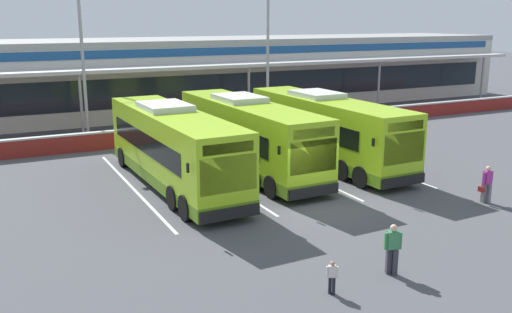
{
  "coord_description": "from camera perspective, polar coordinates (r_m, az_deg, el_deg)",
  "views": [
    {
      "loc": [
        -12.21,
        -18.76,
        7.65
      ],
      "look_at": [
        -1.34,
        3.0,
        1.6
      ],
      "focal_mm": 39.05,
      "sensor_mm": 36.0,
      "label": 1
    }
  ],
  "objects": [
    {
      "name": "bay_stripe_west",
      "position": [
        27.82,
        -4.18,
        -2.03
      ],
      "size": [
        0.14,
        13.0,
        0.01
      ],
      "primitive_type": "cube",
      "color": "silver",
      "rests_on": "ground"
    },
    {
      "name": "coach_bus_leftmost",
      "position": [
        26.04,
        -8.47,
        0.79
      ],
      "size": [
        3.12,
        12.21,
        3.78
      ],
      "color": "#9ED11E",
      "rests_on": "ground"
    },
    {
      "name": "coach_bus_left_centre",
      "position": [
        28.45,
        -0.85,
        2.07
      ],
      "size": [
        3.12,
        12.21,
        3.78
      ],
      "color": "#9ED11E",
      "rests_on": "ground"
    },
    {
      "name": "pedestrian_child",
      "position": [
        16.28,
        7.8,
        -12.06
      ],
      "size": [
        0.32,
        0.25,
        1.0
      ],
      "color": "black",
      "rests_on": "ground"
    },
    {
      "name": "lamp_post_west",
      "position": [
        36.39,
        -17.45,
        11.2
      ],
      "size": [
        3.24,
        0.28,
        11.0
      ],
      "color": "#9E9EA3",
      "rests_on": "ground"
    },
    {
      "name": "pedestrian_with_handbag",
      "position": [
        25.54,
        22.56,
        -2.56
      ],
      "size": [
        0.62,
        0.31,
        1.62
      ],
      "color": "slate",
      "rests_on": "ground"
    },
    {
      "name": "bay_stripe_far_west",
      "position": [
        26.58,
        -12.58,
        -3.1
      ],
      "size": [
        0.14,
        13.0,
        0.01
      ],
      "primitive_type": "cube",
      "color": "silver",
      "rests_on": "ground"
    },
    {
      "name": "bay_stripe_centre",
      "position": [
        31.85,
        9.92,
        -0.14
      ],
      "size": [
        0.14,
        13.0,
        0.01
      ],
      "primitive_type": "cube",
      "color": "silver",
      "rests_on": "ground"
    },
    {
      "name": "terminal_building",
      "position": [
        47.5,
        -11.65,
        8.08
      ],
      "size": [
        70.0,
        13.0,
        6.0
      ],
      "color": "beige",
      "rests_on": "ground"
    },
    {
      "name": "ground_plane",
      "position": [
        23.66,
        6.18,
        -4.99
      ],
      "size": [
        200.0,
        200.0,
        0.0
      ],
      "primitive_type": "plane",
      "color": "#4C4C51"
    },
    {
      "name": "bay_stripe_mid_west",
      "position": [
        29.61,
        3.35,
        -1.03
      ],
      "size": [
        0.14,
        13.0,
        0.01
      ],
      "primitive_type": "cube",
      "color": "silver",
      "rests_on": "ground"
    },
    {
      "name": "red_barrier_wall",
      "position": [
        36.14,
        -6.28,
        2.56
      ],
      "size": [
        60.0,
        0.4,
        1.1
      ],
      "color": "maroon",
      "rests_on": "ground"
    },
    {
      "name": "lamp_post_centre",
      "position": [
        39.66,
        1.23,
        12.0
      ],
      "size": [
        3.24,
        0.28,
        11.0
      ],
      "color": "#9E9EA3",
      "rests_on": "ground"
    },
    {
      "name": "coach_bus_centre",
      "position": [
        30.18,
        7.16,
        2.65
      ],
      "size": [
        3.12,
        12.21,
        3.78
      ],
      "color": "#9ED11E",
      "rests_on": "ground"
    },
    {
      "name": "pedestrian_in_dark_coat",
      "position": [
        17.65,
        13.81,
        -9.04
      ],
      "size": [
        0.53,
        0.39,
        1.62
      ],
      "color": "#33333D",
      "rests_on": "ground"
    }
  ]
}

